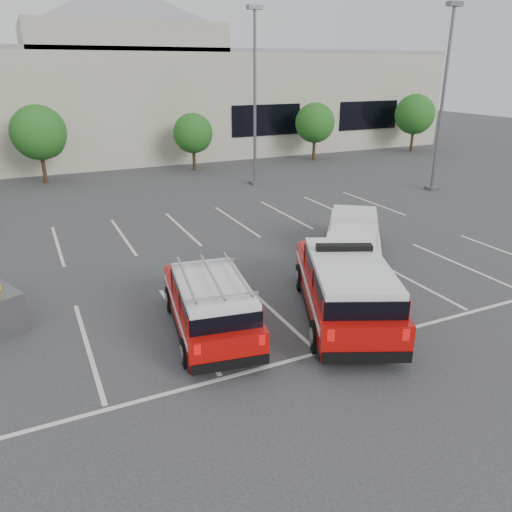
# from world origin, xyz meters

# --- Properties ---
(ground) EXTENTS (120.00, 120.00, 0.00)m
(ground) POSITION_xyz_m (0.00, 0.00, 0.00)
(ground) COLOR #2E2E30
(ground) RESTS_ON ground
(stall_markings) EXTENTS (23.00, 15.00, 0.01)m
(stall_markings) POSITION_xyz_m (0.00, 4.50, 0.01)
(stall_markings) COLOR silver
(stall_markings) RESTS_ON ground
(convention_building) EXTENTS (60.00, 16.99, 13.20)m
(convention_building) POSITION_xyz_m (0.18, 31.86, 4.72)
(convention_building) COLOR #B9B29D
(convention_building) RESTS_ON ground
(tree_mid_left) EXTENTS (3.37, 3.37, 4.85)m
(tree_mid_left) POSITION_xyz_m (-4.91, 22.05, 3.04)
(tree_mid_left) COLOR #3F2B19
(tree_mid_left) RESTS_ON ground
(tree_mid_right) EXTENTS (2.77, 2.77, 3.99)m
(tree_mid_right) POSITION_xyz_m (5.09, 22.05, 2.50)
(tree_mid_right) COLOR #3F2B19
(tree_mid_right) RESTS_ON ground
(tree_right) EXTENTS (3.07, 3.07, 4.42)m
(tree_right) POSITION_xyz_m (15.09, 22.05, 2.77)
(tree_right) COLOR #3F2B19
(tree_right) RESTS_ON ground
(tree_far_right) EXTENTS (3.37, 3.37, 4.85)m
(tree_far_right) POSITION_xyz_m (25.09, 22.05, 3.04)
(tree_far_right) COLOR #3F2B19
(tree_far_right) RESTS_ON ground
(light_pole_mid) EXTENTS (0.90, 0.60, 10.24)m
(light_pole_mid) POSITION_xyz_m (7.00, 16.00, 5.19)
(light_pole_mid) COLOR #59595E
(light_pole_mid) RESTS_ON ground
(light_pole_right) EXTENTS (0.90, 0.60, 10.24)m
(light_pole_right) POSITION_xyz_m (16.00, 10.00, 5.19)
(light_pole_right) COLOR #59595E
(light_pole_right) RESTS_ON ground
(fire_chief_suv) EXTENTS (4.49, 6.44, 2.13)m
(fire_chief_suv) POSITION_xyz_m (1.67, -1.51, 0.87)
(fire_chief_suv) COLOR #A90B08
(fire_chief_suv) RESTS_ON ground
(white_pickup) EXTENTS (4.82, 5.59, 1.70)m
(white_pickup) POSITION_xyz_m (4.93, 2.64, 0.68)
(white_pickup) COLOR silver
(white_pickup) RESTS_ON ground
(ladder_suv) EXTENTS (2.65, 5.13, 1.93)m
(ladder_suv) POSITION_xyz_m (-2.17, -0.67, 0.77)
(ladder_suv) COLOR #A90B08
(ladder_suv) RESTS_ON ground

